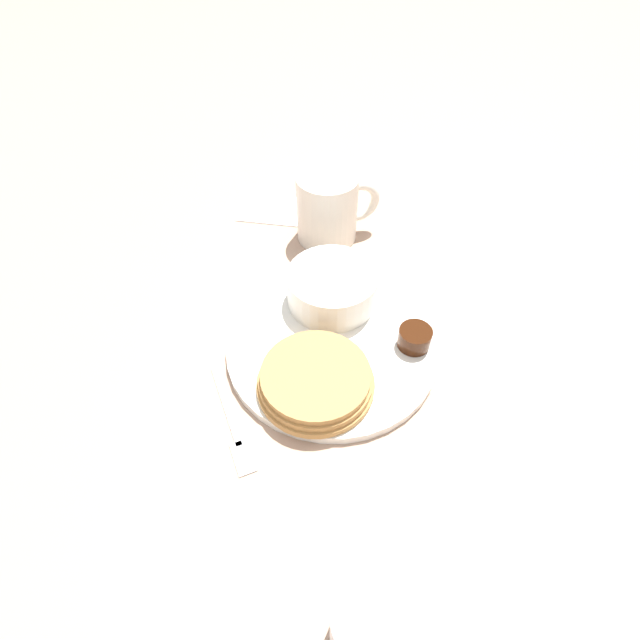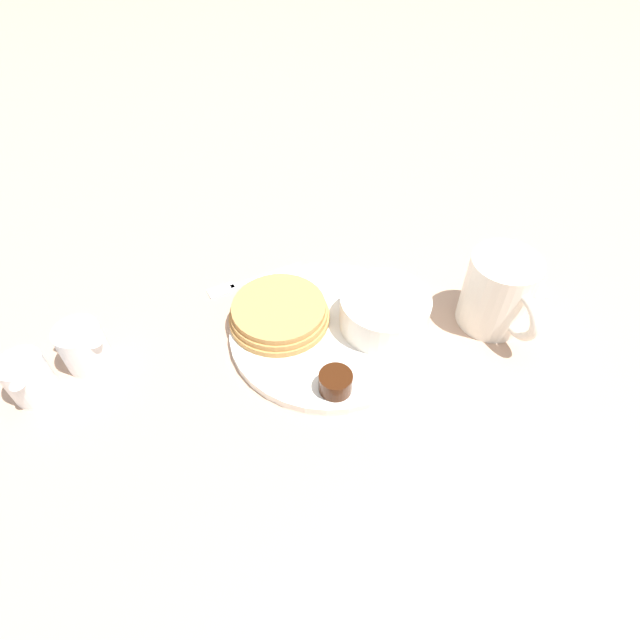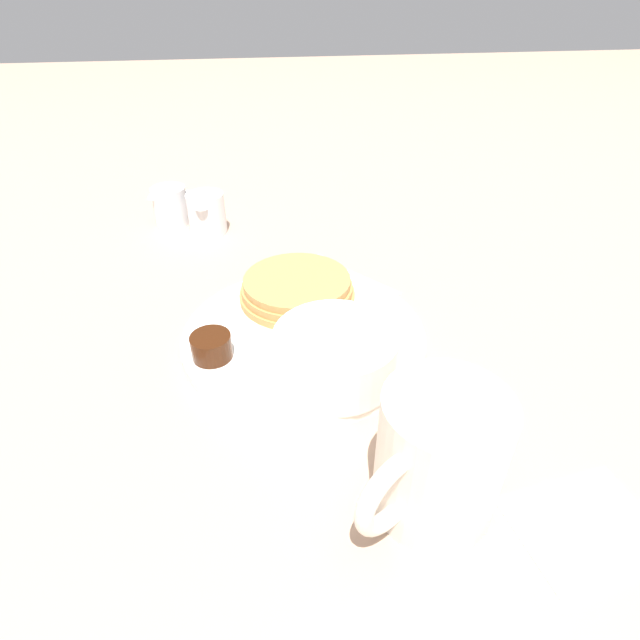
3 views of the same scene
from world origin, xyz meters
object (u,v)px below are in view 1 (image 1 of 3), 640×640
Objects in this scene: coffee_mug at (329,208)px; fork at (234,430)px; plate at (332,347)px; creamer_pitcher_near at (364,630)px; bowl at (332,287)px.

fork is (0.00, 0.36, -0.05)m from coffee_mug.
plate is 0.31m from creamer_pitcher_near.
plate reaches higher than fork.
bowl is 0.39m from creamer_pitcher_near.
creamer_pitcher_near is at bearing 141.24° from fork.
bowl is 0.98× the size of fork.
coffee_mug is at bearing -70.07° from creamer_pitcher_near.
creamer_pitcher_near is at bearing 109.93° from coffee_mug.
fork is at bearing 89.95° from coffee_mug.
coffee_mug is 0.54m from creamer_pitcher_near.
bowl reaches higher than fork.
fork is at bearing 77.27° from bowl.
fork is (0.07, 0.14, -0.00)m from plate.
creamer_pitcher_near is 0.24m from fork.
coffee_mug reaches higher than fork.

